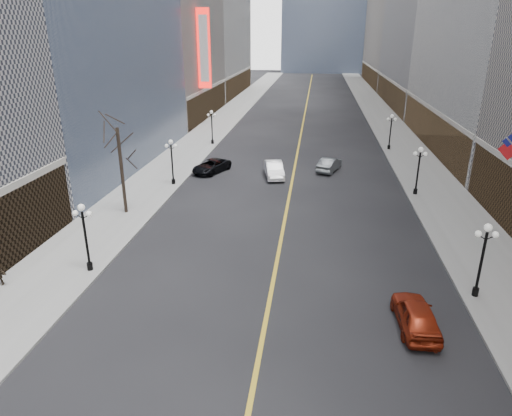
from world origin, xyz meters
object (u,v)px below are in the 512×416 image
(streetlamp_west_2, at_px, (172,157))
(streetlamp_west_3, at_px, (212,124))
(streetlamp_east_3, at_px, (391,128))
(streetlamp_east_2, at_px, (419,166))
(car_nb_mid, at_px, (274,170))
(car_sb_far, at_px, (329,164))
(streetlamp_west_1, at_px, (85,231))
(car_nb_far, at_px, (211,166))
(streetlamp_east_1, at_px, (483,253))
(car_sb_mid, at_px, (416,315))

(streetlamp_west_2, height_order, streetlamp_west_3, same)
(streetlamp_east_3, relative_size, streetlamp_west_2, 1.00)
(streetlamp_east_2, xyz_separation_m, car_nb_mid, (-13.80, 4.13, -2.08))
(streetlamp_west_3, distance_m, car_sb_far, 19.17)
(streetlamp_east_2, height_order, streetlamp_east_3, same)
(streetlamp_west_1, xyz_separation_m, streetlamp_west_3, (0.00, 36.00, 0.00))
(streetlamp_east_3, bearing_deg, streetlamp_west_3, 180.00)
(streetlamp_west_2, distance_m, car_nb_far, 6.14)
(streetlamp_east_3, distance_m, car_sb_far, 13.61)
(streetlamp_east_2, bearing_deg, streetlamp_west_2, 180.00)
(streetlamp_west_1, bearing_deg, streetlamp_east_1, 0.00)
(streetlamp_west_1, height_order, car_sb_mid, streetlamp_west_1)
(streetlamp_west_3, bearing_deg, streetlamp_east_3, 0.00)
(car_nb_mid, height_order, car_sb_mid, car_nb_mid)
(streetlamp_east_1, relative_size, car_nb_far, 0.89)
(car_nb_far, bearing_deg, car_sb_far, 32.59)
(car_nb_far, height_order, car_sb_mid, car_sb_mid)
(streetlamp_west_1, bearing_deg, car_sb_far, 58.10)
(streetlamp_east_2, bearing_deg, car_sb_far, 137.96)
(car_nb_far, height_order, car_sb_far, car_sb_far)
(streetlamp_west_1, xyz_separation_m, streetlamp_west_2, (0.00, 18.00, 0.00))
(streetlamp_west_1, bearing_deg, streetlamp_west_3, 90.00)
(streetlamp_east_1, bearing_deg, car_nb_far, 132.12)
(streetlamp_east_3, xyz_separation_m, car_nb_far, (-20.80, -13.00, -2.20))
(car_sb_mid, xyz_separation_m, car_sb_far, (-3.90, 28.59, -0.03))
(car_sb_mid, bearing_deg, car_nb_far, -60.27)
(streetlamp_east_2, height_order, car_sb_mid, streetlamp_east_2)
(streetlamp_west_2, distance_m, streetlamp_west_3, 18.00)
(streetlamp_east_1, height_order, streetlamp_west_1, same)
(car_nb_far, bearing_deg, streetlamp_west_3, 125.24)
(car_sb_far, bearing_deg, streetlamp_west_2, 42.93)
(car_nb_mid, relative_size, car_nb_far, 0.98)
(streetlamp_east_1, relative_size, streetlamp_west_1, 1.00)
(streetlamp_east_2, distance_m, car_sb_far, 10.90)
(streetlamp_east_3, distance_m, streetlamp_west_2, 29.68)
(streetlamp_west_2, xyz_separation_m, car_nb_mid, (9.80, 4.13, -2.08))
(streetlamp_east_2, distance_m, streetlamp_east_3, 18.00)
(streetlamp_east_3, height_order, car_sb_mid, streetlamp_east_3)
(streetlamp_west_2, bearing_deg, streetlamp_west_1, -90.00)
(streetlamp_east_2, distance_m, car_sb_mid, 21.91)
(streetlamp_east_2, distance_m, streetlamp_west_2, 23.60)
(streetlamp_east_3, relative_size, car_nb_far, 0.89)
(streetlamp_east_2, xyz_separation_m, streetlamp_west_3, (-23.60, 18.00, 0.00))
(car_nb_mid, bearing_deg, streetlamp_east_2, -28.47)
(streetlamp_east_1, xyz_separation_m, streetlamp_east_2, (0.00, 18.00, 0.00))
(car_nb_mid, xyz_separation_m, car_nb_far, (-7.00, 0.88, -0.12))
(streetlamp_east_1, relative_size, streetlamp_east_3, 1.00)
(streetlamp_west_1, relative_size, car_sb_far, 0.98)
(streetlamp_west_2, relative_size, car_nb_far, 0.89)
(car_nb_far, xyz_separation_m, car_sb_mid, (16.77, -26.44, 0.08))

